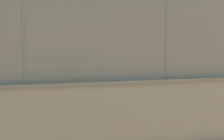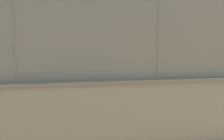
{
  "view_description": "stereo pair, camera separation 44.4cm",
  "coord_description": "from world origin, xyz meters",
  "px_view_note": "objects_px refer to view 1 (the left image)",
  "views": [
    {
      "loc": [
        0.49,
        18.22,
        2.6
      ],
      "look_at": [
        -2.38,
        6.46,
        1.09
      ],
      "focal_mm": 50.69,
      "sensor_mm": 36.0,
      "label": 1
    },
    {
      "loc": [
        0.05,
        18.32,
        2.6
      ],
      "look_at": [
        -2.38,
        6.46,
        1.09
      ],
      "focal_mm": 50.69,
      "sensor_mm": 36.0,
      "label": 2
    }
  ],
  "objects_px": {
    "player_baseline_waiting": "(137,65)",
    "player_foreground_swinging": "(130,57)",
    "sports_ball": "(164,101)",
    "spare_ball_by_wall": "(202,122)",
    "player_crossing_court": "(133,74)"
  },
  "relations": [
    {
      "from": "spare_ball_by_wall",
      "to": "player_baseline_waiting",
      "type": "bearing_deg",
      "value": -91.28
    },
    {
      "from": "player_foreground_swinging",
      "to": "sports_ball",
      "type": "xyz_separation_m",
      "value": [
        1.62,
        9.6,
        -0.8
      ]
    },
    {
      "from": "spare_ball_by_wall",
      "to": "player_crossing_court",
      "type": "bearing_deg",
      "value": -80.63
    },
    {
      "from": "player_crossing_court",
      "to": "sports_ball",
      "type": "height_order",
      "value": "player_crossing_court"
    },
    {
      "from": "player_crossing_court",
      "to": "player_baseline_waiting",
      "type": "relative_size",
      "value": 0.87
    },
    {
      "from": "sports_ball",
      "to": "spare_ball_by_wall",
      "type": "relative_size",
      "value": 1.53
    },
    {
      "from": "sports_ball",
      "to": "spare_ball_by_wall",
      "type": "xyz_separation_m",
      "value": [
        0.0,
        2.67,
        -0.03
      ]
    },
    {
      "from": "player_baseline_waiting",
      "to": "player_crossing_court",
      "type": "bearing_deg",
      "value": 67.63
    },
    {
      "from": "player_baseline_waiting",
      "to": "player_foreground_swinging",
      "type": "relative_size",
      "value": 1.12
    },
    {
      "from": "player_foreground_swinging",
      "to": "spare_ball_by_wall",
      "type": "distance_m",
      "value": 12.4
    },
    {
      "from": "player_baseline_waiting",
      "to": "player_foreground_swinging",
      "type": "xyz_separation_m",
      "value": [
        -1.48,
        -5.94,
        -0.12
      ]
    },
    {
      "from": "player_crossing_court",
      "to": "spare_ball_by_wall",
      "type": "height_order",
      "value": "player_crossing_court"
    },
    {
      "from": "player_baseline_waiting",
      "to": "sports_ball",
      "type": "xyz_separation_m",
      "value": [
        0.14,
        3.66,
        -0.91
      ]
    },
    {
      "from": "player_crossing_court",
      "to": "sports_ball",
      "type": "relative_size",
      "value": 9.52
    },
    {
      "from": "player_crossing_court",
      "to": "player_foreground_swinging",
      "type": "relative_size",
      "value": 0.97
    }
  ]
}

